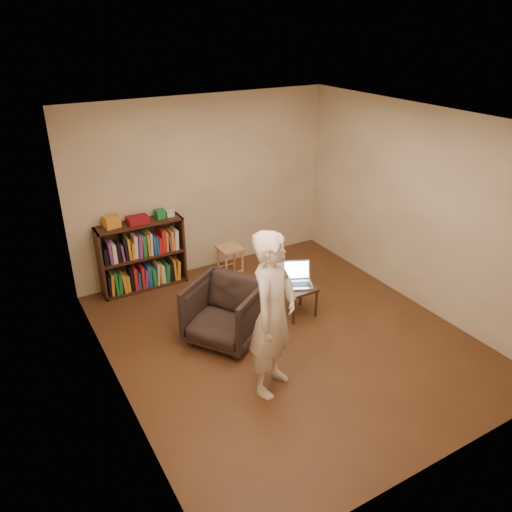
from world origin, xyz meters
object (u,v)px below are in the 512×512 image
stool (230,253)px  side_table (298,291)px  laptop (297,279)px  bookshelf (142,259)px  armchair (225,312)px  person (273,314)px

stool → side_table: stool is taller
side_table → laptop: 0.15m
bookshelf → stool: 1.26m
stool → laptop: size_ratio=1.02×
armchair → laptop: armchair is taller
stool → laptop: (0.32, -1.28, 0.08)m
armchair → laptop: bearing=61.3°
side_table → stool: bearing=101.8°
side_table → person: bearing=-134.7°
armchair → person: bearing=-32.2°
armchair → side_table: bearing=57.4°
bookshelf → laptop: 2.24m
bookshelf → person: bearing=-80.5°
side_table → person: 1.57m
bookshelf → laptop: bookshelf is taller
armchair → laptop: 1.11m
bookshelf → person: (0.46, -2.76, 0.45)m
bookshelf → person: person is taller
bookshelf → armchair: (0.43, -1.74, -0.06)m
side_table → person: size_ratio=0.23×
bookshelf → side_table: bookshelf is taller
side_table → laptop: (0.04, 0.08, 0.13)m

